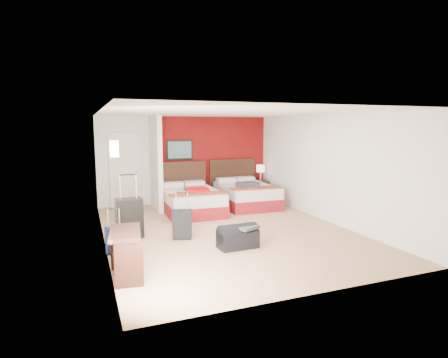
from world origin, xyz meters
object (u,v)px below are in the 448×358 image
bed_left (192,202)px  duffel_bag (238,238)px  bed_right (246,196)px  suitcase_black (129,219)px  table_lamp (261,173)px  red_suitcase_open (196,189)px  nightstand (260,190)px  suitcase_navy (115,241)px  suitcase_charcoal (182,225)px  desk (126,254)px

bed_left → duffel_bag: size_ratio=2.70×
bed_right → suitcase_black: size_ratio=2.54×
bed_right → table_lamp: (0.79, 0.70, 0.53)m
bed_right → table_lamp: bearing=44.0°
red_suitcase_open → table_lamp: bearing=27.5°
nightstand → suitcase_navy: bearing=-135.5°
nightstand → duffel_bag: (-2.44, -3.94, -0.11)m
suitcase_charcoal → suitcase_navy: suitcase_charcoal is taller
duffel_bag → desk: size_ratio=0.84×
duffel_bag → suitcase_navy: bearing=164.3°
table_lamp → suitcase_navy: table_lamp is taller
bed_left → suitcase_charcoal: size_ratio=3.52×
bed_right → red_suitcase_open: red_suitcase_open is taller
suitcase_black → duffel_bag: suitcase_black is taller
table_lamp → duffel_bag: (-2.44, -3.94, -0.64)m
bed_right → desk: desk is taller
bed_left → bed_right: (1.67, 0.25, 0.00)m
duffel_bag → nightstand: bearing=55.9°
suitcase_charcoal → desk: size_ratio=0.64×
bed_right → nightstand: 1.06m
nightstand → desk: bearing=-126.8°
bed_right → desk: bearing=-131.3°
bed_right → red_suitcase_open: (-1.57, -0.35, 0.34)m
nightstand → red_suitcase_open: bearing=-148.2°
red_suitcase_open → suitcase_black: (-1.86, -1.56, -0.24)m
suitcase_black → bed_left: bearing=40.8°
table_lamp → suitcase_charcoal: 4.49m
suitcase_navy → duffel_bag: size_ratio=0.61×
nightstand → desk: 6.43m
table_lamp → duffel_bag: size_ratio=0.65×
suitcase_black → nightstand: bearing=29.3°
bed_left → suitcase_navy: 3.26m
nightstand → duffel_bag: size_ratio=0.81×
suitcase_black → suitcase_charcoal: 1.06m
suitcase_black → desk: size_ratio=0.89×
bed_right → desk: size_ratio=2.27×
suitcase_navy → desk: size_ratio=0.51×
table_lamp → suitcase_black: size_ratio=0.61×
table_lamp → nightstand: bearing=0.0°
desk → suitcase_charcoal: bearing=58.4°
suitcase_navy → table_lamp: bearing=37.5°
red_suitcase_open → nightstand: 2.61m
bed_left → duffel_bag: 2.98m
desk → red_suitcase_open: bearing=66.1°
bed_right → table_lamp: size_ratio=4.16×
suitcase_charcoal → desk: (-1.25, -1.54, 0.08)m
duffel_bag → desk: 2.18m
red_suitcase_open → nightstand: red_suitcase_open is taller
bed_left → table_lamp: size_ratio=4.15×
bed_left → desk: desk is taller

